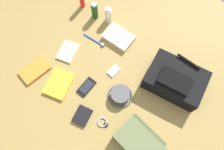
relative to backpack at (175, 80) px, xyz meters
name	(u,v)px	position (x,y,z in m)	size (l,w,h in m)	color
ground_plane	(112,78)	(-0.34, -0.21, -0.08)	(2.64, 2.02, 0.02)	olive
backpack	(175,80)	(0.00, 0.00, 0.00)	(0.39, 0.30, 0.16)	black
toiletry_pouch	(139,143)	(0.05, -0.44, -0.02)	(0.29, 0.23, 0.09)	#56603D
bucket_hat	(120,95)	(-0.22, -0.28, -0.04)	(0.16, 0.16, 0.06)	#4B4B4B
shampoo_bottle	(95,11)	(-0.73, 0.09, 0.00)	(0.05, 0.05, 0.14)	#19471E
toothpaste_tube	(108,15)	(-0.64, 0.13, -0.01)	(0.05, 0.05, 0.13)	white
paperback_novel	(35,70)	(-0.77, -0.49, -0.06)	(0.15, 0.21, 0.02)	orange
travel_guidebook	(59,84)	(-0.58, -0.46, -0.06)	(0.19, 0.22, 0.02)	yellow
cell_phone	(87,87)	(-0.42, -0.37, -0.06)	(0.07, 0.13, 0.01)	black
media_player	(114,71)	(-0.35, -0.17, -0.06)	(0.06, 0.09, 0.01)	#B7B7BC
wristwatch	(103,122)	(-0.20, -0.48, -0.06)	(0.07, 0.06, 0.01)	#99999E
toothbrush	(95,41)	(-0.60, -0.07, -0.06)	(0.18, 0.03, 0.02)	blue
wallet	(82,116)	(-0.32, -0.52, -0.06)	(0.09, 0.11, 0.02)	black
notepad	(68,51)	(-0.69, -0.25, -0.06)	(0.11, 0.15, 0.02)	beige
folded_towel	(119,37)	(-0.48, 0.05, -0.05)	(0.20, 0.14, 0.04)	beige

